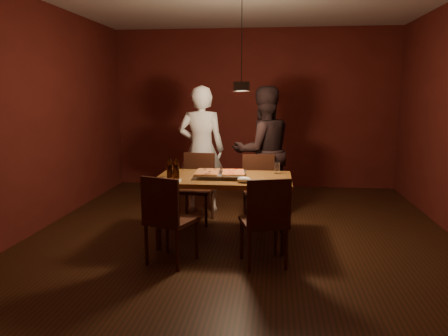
# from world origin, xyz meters

# --- Properties ---
(room_shell) EXTENTS (6.00, 6.00, 6.00)m
(room_shell) POSITION_xyz_m (0.00, 0.00, 1.40)
(room_shell) COLOR #381B0F
(room_shell) RESTS_ON ground
(dining_table) EXTENTS (1.50, 0.90, 0.75)m
(dining_table) POSITION_xyz_m (-0.18, -0.10, 0.68)
(dining_table) COLOR brown
(dining_table) RESTS_ON floor
(chair_far_left) EXTENTS (0.45, 0.45, 0.49)m
(chair_far_left) POSITION_xyz_m (-0.63, 0.67, 0.54)
(chair_far_left) COLOR #38190F
(chair_far_left) RESTS_ON floor
(chair_far_right) EXTENTS (0.49, 0.49, 0.49)m
(chair_far_right) POSITION_xyz_m (0.19, 0.64, 0.54)
(chair_far_right) COLOR #38190F
(chair_far_right) RESTS_ON floor
(chair_near_left) EXTENTS (0.54, 0.54, 0.49)m
(chair_near_left) POSITION_xyz_m (-0.66, -0.87, 0.54)
(chair_near_left) COLOR #38190F
(chair_near_left) RESTS_ON floor
(chair_near_right) EXTENTS (0.52, 0.52, 0.49)m
(chair_near_right) POSITION_xyz_m (0.31, -0.83, 0.54)
(chair_near_right) COLOR #38190F
(chair_near_right) RESTS_ON floor
(pizza_tray) EXTENTS (0.56, 0.46, 0.05)m
(pizza_tray) POSITION_xyz_m (-0.22, -0.11, 0.77)
(pizza_tray) COLOR silver
(pizza_tray) RESTS_ON dining_table
(pizza_meat) EXTENTS (0.28, 0.42, 0.02)m
(pizza_meat) POSITION_xyz_m (-0.37, -0.12, 0.81)
(pizza_meat) COLOR maroon
(pizza_meat) RESTS_ON pizza_tray
(pizza_cheese) EXTENTS (0.28, 0.41, 0.02)m
(pizza_cheese) POSITION_xyz_m (-0.08, -0.12, 0.81)
(pizza_cheese) COLOR gold
(pizza_cheese) RESTS_ON pizza_tray
(spatula) EXTENTS (0.11, 0.25, 0.04)m
(spatula) POSITION_xyz_m (-0.22, -0.10, 0.81)
(spatula) COLOR silver
(spatula) RESTS_ON pizza_tray
(beer_bottle_a) EXTENTS (0.07, 0.07, 0.25)m
(beer_bottle_a) POSITION_xyz_m (-0.74, -0.35, 0.88)
(beer_bottle_a) COLOR black
(beer_bottle_a) RESTS_ON dining_table
(beer_bottle_b) EXTENTS (0.07, 0.07, 0.26)m
(beer_bottle_b) POSITION_xyz_m (-0.66, -0.39, 0.88)
(beer_bottle_b) COLOR black
(beer_bottle_b) RESTS_ON dining_table
(water_glass_left) EXTENTS (0.08, 0.08, 0.13)m
(water_glass_left) POSITION_xyz_m (-0.76, -0.19, 0.82)
(water_glass_left) COLOR silver
(water_glass_left) RESTS_ON dining_table
(water_glass_right) EXTENTS (0.06, 0.06, 0.13)m
(water_glass_right) POSITION_xyz_m (0.41, 0.17, 0.82)
(water_glass_right) COLOR silver
(water_glass_right) RESTS_ON dining_table
(plate_slice) EXTENTS (0.28, 0.28, 0.03)m
(plate_slice) POSITION_xyz_m (-0.74, -0.41, 0.76)
(plate_slice) COLOR white
(plate_slice) RESTS_ON dining_table
(napkin) EXTENTS (0.15, 0.11, 0.06)m
(napkin) POSITION_xyz_m (0.07, -0.39, 0.78)
(napkin) COLOR white
(napkin) RESTS_ON dining_table
(diner_white) EXTENTS (0.67, 0.45, 1.78)m
(diner_white) POSITION_xyz_m (-0.65, 1.18, 0.89)
(diner_white) COLOR silver
(diner_white) RESTS_ON floor
(diner_dark) EXTENTS (1.06, 0.96, 1.77)m
(diner_dark) POSITION_xyz_m (0.22, 1.09, 0.89)
(diner_dark) COLOR black
(diner_dark) RESTS_ON floor
(pendant_lamp) EXTENTS (0.18, 0.18, 1.10)m
(pendant_lamp) POSITION_xyz_m (0.00, 0.00, 1.76)
(pendant_lamp) COLOR black
(pendant_lamp) RESTS_ON ceiling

